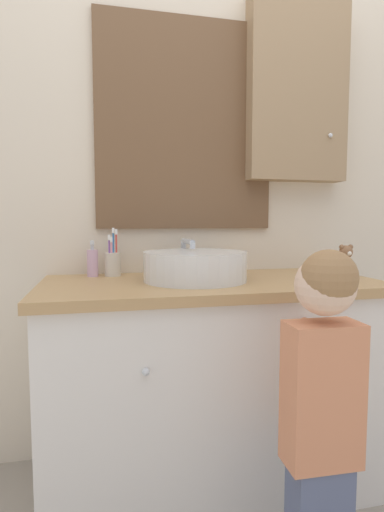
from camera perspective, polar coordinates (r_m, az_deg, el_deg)
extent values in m
cube|color=beige|center=(1.84, 0.15, 11.91)|extent=(3.20, 0.06, 2.50)
cube|color=brown|center=(1.83, -0.93, 18.28)|extent=(0.78, 0.02, 0.91)
cube|color=#B2C1CC|center=(1.83, -0.89, 18.32)|extent=(0.72, 0.01, 0.85)
cube|color=#997A56|center=(2.00, 14.76, 21.79)|extent=(0.46, 0.10, 0.80)
sphere|color=silver|center=(1.97, 19.17, 15.97)|extent=(0.02, 0.02, 0.02)
cube|color=silver|center=(1.64, 2.83, -18.11)|extent=(1.24, 0.56, 0.77)
cube|color=tan|center=(1.53, 2.89, -4.17)|extent=(1.28, 0.60, 0.03)
sphere|color=silver|center=(1.26, -6.62, -16.12)|extent=(0.02, 0.02, 0.02)
sphere|color=silver|center=(1.43, 17.60, -13.67)|extent=(0.02, 0.02, 0.02)
cylinder|color=silver|center=(1.51, 0.45, -1.46)|extent=(0.39, 0.39, 0.11)
cylinder|color=silver|center=(1.51, 0.45, 0.50)|extent=(0.32, 0.32, 0.01)
cylinder|color=silver|center=(1.73, -1.22, -0.14)|extent=(0.02, 0.02, 0.14)
cylinder|color=silver|center=(1.64, -0.61, 2.10)|extent=(0.02, 0.18, 0.02)
cylinder|color=silver|center=(1.55, 0.07, 1.50)|extent=(0.02, 0.02, 0.02)
sphere|color=white|center=(1.75, 2.23, -1.19)|extent=(0.06, 0.06, 0.06)
cylinder|color=beige|center=(1.68, -11.26, -1.18)|extent=(0.07, 0.07, 0.10)
cylinder|color=#D6423D|center=(1.68, -10.75, 0.67)|extent=(0.01, 0.01, 0.18)
cube|color=white|center=(1.68, -10.79, 3.41)|extent=(0.01, 0.02, 0.02)
cylinder|color=#3884DB|center=(1.69, -11.15, 0.79)|extent=(0.01, 0.01, 0.19)
cube|color=white|center=(1.69, -11.20, 3.60)|extent=(0.01, 0.02, 0.02)
cylinder|color=#8E56B7|center=(1.67, -11.73, 0.25)|extent=(0.01, 0.01, 0.16)
cube|color=white|center=(1.67, -11.77, 2.60)|extent=(0.01, 0.02, 0.02)
cylinder|color=pink|center=(1.66, -11.43, 0.09)|extent=(0.01, 0.01, 0.15)
cube|color=white|center=(1.66, -11.47, 2.32)|extent=(0.01, 0.02, 0.02)
cylinder|color=#CCA3BC|center=(1.68, -14.02, -1.01)|extent=(0.04, 0.04, 0.11)
cylinder|color=silver|center=(1.67, -14.06, 1.24)|extent=(0.01, 0.01, 0.02)
cube|color=silver|center=(1.67, -14.08, 1.88)|extent=(0.02, 0.02, 0.02)
cube|color=tan|center=(1.18, 18.10, -18.22)|extent=(0.20, 0.12, 0.39)
sphere|color=beige|center=(1.10, 18.50, -4.00)|extent=(0.16, 0.16, 0.16)
sphere|color=#997047|center=(1.09, 18.96, -2.96)|extent=(0.15, 0.15, 0.15)
cylinder|color=tan|center=(1.34, 16.66, -9.77)|extent=(0.05, 0.29, 0.04)
cylinder|color=#D6423D|center=(1.46, 14.03, -6.91)|extent=(0.01, 0.05, 0.12)
ellipsoid|color=brown|center=(1.75, 21.07, -1.45)|extent=(0.07, 0.06, 0.08)
sphere|color=brown|center=(1.75, 21.13, 0.55)|extent=(0.05, 0.05, 0.05)
sphere|color=brown|center=(1.74, 20.60, 1.21)|extent=(0.02, 0.02, 0.02)
sphere|color=brown|center=(1.76, 21.70, 1.21)|extent=(0.02, 0.02, 0.02)
sphere|color=silver|center=(1.73, 21.55, 0.36)|extent=(0.02, 0.02, 0.02)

